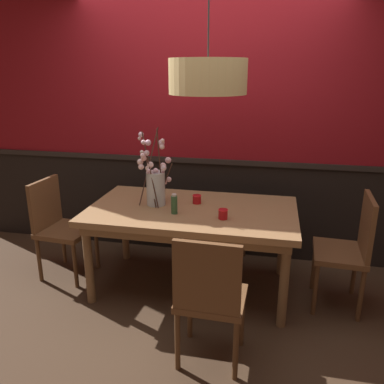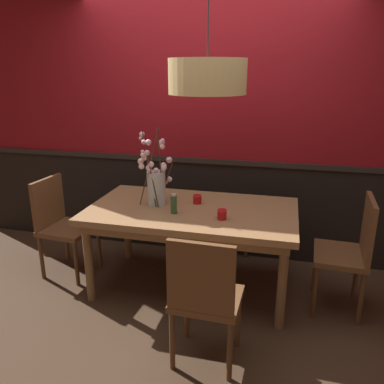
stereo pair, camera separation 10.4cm
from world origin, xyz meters
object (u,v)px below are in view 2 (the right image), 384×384
object	(u,v)px
chair_head_east_end	(351,248)
chair_head_west_end	(61,221)
dining_table	(192,218)
pendant_lamp	(207,76)
condiment_bottle	(174,204)
candle_holder_nearer_edge	(197,199)
chair_near_side_right	(204,295)
vase_with_blossoms	(156,184)
chair_far_side_right	(233,203)
candle_holder_nearer_center	(222,214)

from	to	relation	value
chair_head_east_end	chair_head_west_end	size ratio (longest dim) A/B	1.03
dining_table	pendant_lamp	xyz separation A→B (m)	(0.13, -0.07, 1.15)
condiment_bottle	candle_holder_nearer_edge	bearing A→B (deg)	65.28
chair_head_east_end	candle_holder_nearer_edge	xyz separation A→B (m)	(-1.26, 0.14, 0.25)
chair_head_east_end	condiment_bottle	world-z (taller)	chair_head_east_end
chair_near_side_right	vase_with_blossoms	bearing A→B (deg)	123.87
chair_head_west_end	dining_table	bearing A→B (deg)	0.43
pendant_lamp	chair_far_side_right	bearing A→B (deg)	85.19
chair_head_west_end	vase_with_blossoms	world-z (taller)	vase_with_blossoms
chair_far_side_right	chair_head_west_end	bearing A→B (deg)	-147.45
chair_near_side_right	condiment_bottle	distance (m)	0.92
candle_holder_nearer_edge	pendant_lamp	bearing A→B (deg)	-59.40
chair_far_side_right	candle_holder_nearer_center	world-z (taller)	chair_far_side_right
vase_with_blossoms	candle_holder_nearer_edge	xyz separation A→B (m)	(0.34, 0.11, -0.15)
candle_holder_nearer_edge	chair_head_west_end	bearing A→B (deg)	-173.76
chair_far_side_right	chair_near_side_right	world-z (taller)	chair_near_side_right
chair_far_side_right	pendant_lamp	bearing A→B (deg)	-94.81
vase_with_blossoms	candle_holder_nearer_center	distance (m)	0.66
chair_near_side_right	pendant_lamp	world-z (taller)	pendant_lamp
chair_head_west_end	chair_near_side_right	world-z (taller)	chair_near_side_right
dining_table	chair_far_side_right	distance (m)	0.97
candle_holder_nearer_edge	condiment_bottle	size ratio (longest dim) A/B	0.47
chair_head_east_end	vase_with_blossoms	world-z (taller)	vase_with_blossoms
chair_head_west_end	candle_holder_nearer_center	world-z (taller)	chair_head_west_end
chair_head_west_end	condiment_bottle	world-z (taller)	same
chair_near_side_right	pendant_lamp	size ratio (longest dim) A/B	0.77
chair_far_side_right	chair_head_east_end	bearing A→B (deg)	-41.71
dining_table	candle_holder_nearer_center	distance (m)	0.36
chair_far_side_right	chair_near_side_right	distance (m)	1.84
chair_head_east_end	vase_with_blossoms	bearing A→B (deg)	178.62
chair_far_side_right	pendant_lamp	xyz separation A→B (m)	(-0.08, -1.00, 1.31)
chair_head_east_end	candle_holder_nearer_edge	size ratio (longest dim) A/B	12.22
chair_head_east_end	chair_near_side_right	world-z (taller)	chair_head_east_end
candle_holder_nearer_center	candle_holder_nearer_edge	bearing A→B (deg)	130.39
vase_with_blossoms	condiment_bottle	xyz separation A→B (m)	(0.21, -0.18, -0.11)
chair_head_east_end	pendant_lamp	world-z (taller)	pendant_lamp
candle_holder_nearer_center	candle_holder_nearer_edge	size ratio (longest dim) A/B	1.02
chair_far_side_right	candle_holder_nearer_center	xyz separation A→B (m)	(0.07, -1.12, 0.29)
candle_holder_nearer_center	vase_with_blossoms	bearing A→B (deg)	160.74
candle_holder_nearer_edge	candle_holder_nearer_center	bearing A→B (deg)	-49.61
chair_near_side_right	candle_holder_nearer_center	distance (m)	0.77
chair_head_west_end	chair_near_side_right	distance (m)	1.80
chair_far_side_right	vase_with_blossoms	bearing A→B (deg)	-120.83
chair_near_side_right	candle_holder_nearer_center	xyz separation A→B (m)	(-0.02, 0.72, 0.27)
dining_table	candle_holder_nearer_center	size ratio (longest dim) A/B	21.86
chair_near_side_right	pendant_lamp	xyz separation A→B (m)	(-0.17, 0.84, 1.29)
vase_with_blossoms	candle_holder_nearer_edge	bearing A→B (deg)	17.26
chair_head_east_end	chair_near_side_right	size ratio (longest dim) A/B	1.02
candle_holder_nearer_center	pendant_lamp	size ratio (longest dim) A/B	0.07
candle_holder_nearer_edge	pendant_lamp	size ratio (longest dim) A/B	0.06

